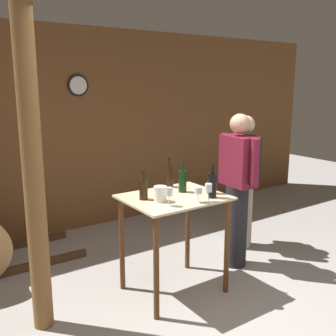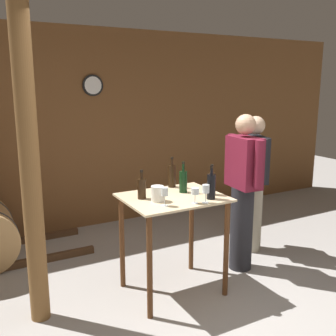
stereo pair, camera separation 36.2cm
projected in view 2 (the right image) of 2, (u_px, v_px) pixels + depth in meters
ground_plane at (234, 335)px, 3.14m from camera, size 14.00×14.00×0.00m
back_wall at (103, 129)px, 5.42m from camera, size 8.40×0.08×2.70m
tasting_table at (173, 217)px, 3.66m from camera, size 0.91×0.73×0.95m
wooden_post at (30, 163)px, 3.09m from camera, size 0.16×0.16×2.70m
wine_bottle_far_left at (142, 188)px, 3.53m from camera, size 0.08×0.08×0.27m
wine_bottle_left at (183, 181)px, 3.74m from camera, size 0.08×0.08×0.30m
wine_bottle_center at (172, 175)px, 3.93m from camera, size 0.08×0.08×0.31m
wine_bottle_right at (211, 186)px, 3.52m from camera, size 0.08×0.08×0.31m
wine_bottle_far_right at (212, 183)px, 3.66m from camera, size 0.07×0.07×0.29m
wine_glass_near_left at (165, 192)px, 3.32m from camera, size 0.06×0.06×0.16m
wine_glass_near_center at (195, 192)px, 3.39m from camera, size 0.07×0.07×0.14m
wine_glass_near_right at (206, 190)px, 3.40m from camera, size 0.06×0.06×0.16m
ice_bucket at (157, 194)px, 3.46m from camera, size 0.12×0.12×0.14m
person_host at (253, 181)px, 4.59m from camera, size 0.34×0.56×1.61m
person_visitor_with_scarf at (243, 190)px, 4.11m from camera, size 0.25×0.59×1.67m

